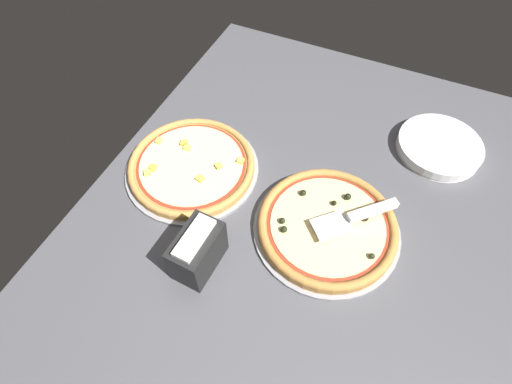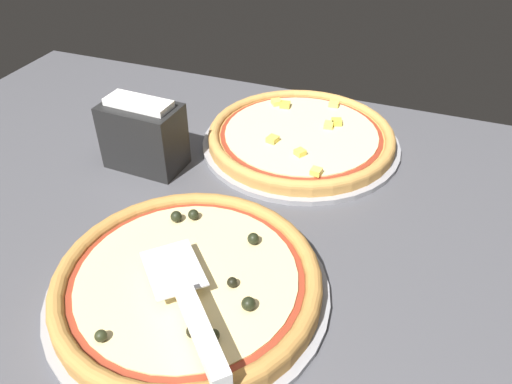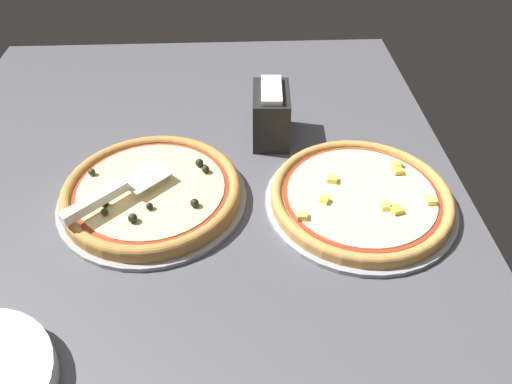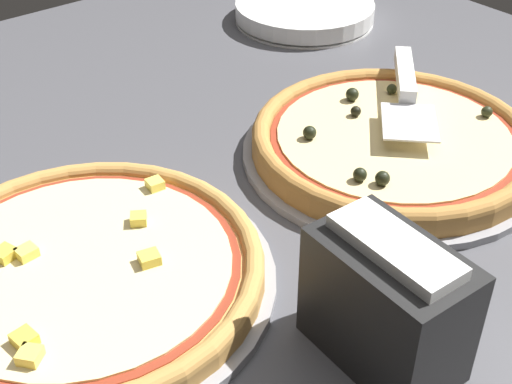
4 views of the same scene
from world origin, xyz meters
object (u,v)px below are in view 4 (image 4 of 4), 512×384
pizza_front (391,138)px  napkin_holder (387,303)px  plate_stack (305,12)px  pizza_back (83,269)px  serving_spatula (406,83)px

pizza_front → napkin_holder: (-22.12, 25.76, 3.72)cm
plate_stack → napkin_holder: napkin_holder is taller
pizza_front → pizza_back: pizza_front is taller
plate_stack → pizza_back: bearing=120.3°
napkin_holder → plate_stack: bearing=-37.3°
pizza_back → serving_spatula: bearing=-87.8°
serving_spatula → plate_stack: bearing=-21.8°
serving_spatula → napkin_holder: size_ratio=1.37×
pizza_back → napkin_holder: napkin_holder is taller
pizza_back → plate_stack: bearing=-59.7°
plate_stack → napkin_holder: bearing=142.7°
pizza_front → serving_spatula: 9.72cm
serving_spatula → napkin_holder: (-26.94, 33.46, 0.26)cm
serving_spatula → plate_stack: serving_spatula is taller
pizza_back → serving_spatula: size_ratio=1.85×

